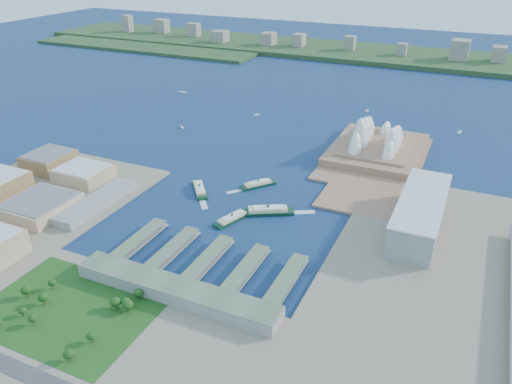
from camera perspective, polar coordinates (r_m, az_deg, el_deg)
The scene contains 21 objects.
ground at distance 568.52m, azimuth -2.97°, elevation -3.85°, with size 3000.00×3000.00×0.00m, color #11254F.
south_land at distance 430.83m, azimuth -16.47°, elevation -16.67°, with size 720.00×180.00×3.00m, color gray.
east_land at distance 478.52m, azimuth 21.06°, elevation -12.43°, with size 240.00×500.00×3.00m, color gray.
peninsula at distance 758.90m, azimuth 13.51°, elevation 3.79°, with size 135.00×220.00×3.00m, color #966D52.
far_shore at distance 1457.40m, azimuth 15.63°, elevation 14.79°, with size 2200.00×260.00×12.00m, color #2D4926.
opera_house at distance 766.69m, azimuth 13.89°, elevation 6.45°, with size 134.00×180.00×58.00m, color white, non-canonical shape.
toaster_building at distance 579.05m, azimuth 18.26°, elevation -2.36°, with size 45.00×155.00×35.00m, color gray.
west_buildings at distance 660.30m, azimuth -25.64°, elevation -0.43°, with size 200.00×280.00×27.00m, color olive, non-canonical shape.
ferry_wharves at distance 505.30m, azimuth -5.49°, elevation -7.69°, with size 184.00×90.00×9.30m, color #55664D, non-canonical shape.
terminal_building at distance 461.90m, azimuth -9.15°, elevation -11.08°, with size 200.00×28.00×12.00m, color gray.
park at distance 469.70m, azimuth -20.78°, elevation -11.73°, with size 150.00×110.00×16.00m, color #194714, non-canonical shape.
far_skyline at distance 1431.78m, azimuth 15.65°, elevation 15.95°, with size 1900.00×140.00×55.00m, color gray, non-canonical shape.
ferry_a at distance 645.24m, azimuth -6.49°, elevation 0.49°, with size 13.57×53.30×10.08m, color #0C321D, non-canonical shape.
ferry_b at distance 654.57m, azimuth 0.23°, elevation 1.04°, with size 12.42×48.78×9.22m, color #0C321D, non-canonical shape.
ferry_c at distance 575.69m, azimuth -2.75°, elevation -2.88°, with size 12.70×49.89×9.43m, color #0C321D, non-canonical shape.
ferry_d at distance 589.37m, azimuth 1.37°, elevation -1.97°, with size 15.52×60.96×11.53m, color #0C321D, non-canonical shape.
boat_a at distance 874.78m, azimuth -8.46°, elevation 7.35°, with size 3.05×12.18×2.35m, color white, non-canonical shape.
boat_b at distance 928.53m, azimuth 0.06°, elevation 8.83°, with size 3.51×10.02×2.71m, color white, non-canonical shape.
boat_c at distance 909.12m, azimuth 22.23°, elevation 6.38°, with size 3.44×11.78×2.65m, color white, non-canonical shape.
boat_d at distance 1085.35m, azimuth -8.42°, elevation 11.25°, with size 3.91×17.86×3.01m, color white, non-canonical shape.
boat_e at distance 975.51m, azimuth 12.56°, elevation 9.08°, with size 3.23×10.15×2.49m, color white, non-canonical shape.
Camera 1 is at (230.01, -430.54, 291.45)m, focal length 35.00 mm.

